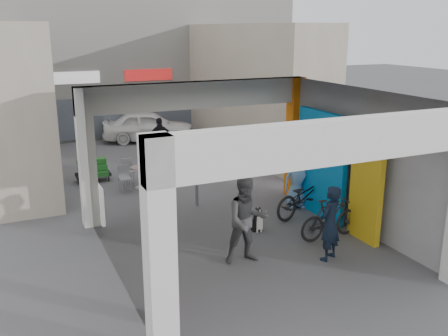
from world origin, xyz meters
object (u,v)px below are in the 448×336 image
man_back_turned (247,220)px  man_with_dog (330,223)px  cafe_set (136,177)px  border_collie (257,221)px  man_crates (160,139)px  produce_stand (93,173)px  bicycle_rear (330,218)px  man_elderly (297,180)px  bicycle_front (304,196)px  white_van (149,126)px

man_back_turned → man_with_dog: bearing=-12.3°
cafe_set → border_collie: size_ratio=2.12×
border_collie → man_crates: 7.73m
produce_stand → man_back_turned: size_ratio=0.58×
border_collie → bicycle_rear: size_ratio=0.38×
border_collie → man_elderly: bearing=42.0°
cafe_set → bicycle_rear: size_ratio=0.81×
man_with_dog → bicycle_front: size_ratio=0.81×
border_collie → bicycle_rear: bearing=-27.4°
produce_stand → man_with_dog: bearing=-88.4°
man_back_turned → bicycle_front: size_ratio=0.92×
produce_stand → man_with_dog: 8.71m
border_collie → man_crates: bearing=102.1°
cafe_set → man_elderly: bearing=-46.2°
man_elderly → bicycle_front: man_elderly is taller
cafe_set → border_collie: bearing=-69.6°
bicycle_rear → cafe_set: bearing=26.2°
man_elderly → white_van: (-1.39, 9.89, -0.11)m
man_elderly → produce_stand: bearing=147.2°
man_crates → bicycle_front: bearing=104.7°
border_collie → man_elderly: (1.81, 1.06, 0.53)m
bicycle_rear → bicycle_front: bearing=-11.9°
border_collie → man_elderly: 2.16m
produce_stand → white_van: bearing=33.5°
man_crates → bicycle_rear: size_ratio=0.96×
bicycle_rear → man_back_turned: bearing=94.9°
bicycle_front → white_van: size_ratio=0.52×
produce_stand → border_collie: produce_stand is taller
border_collie → bicycle_rear: bicycle_rear is taller
border_collie → man_back_turned: size_ratio=0.34×
border_collie → man_with_dog: 2.20m
border_collie → man_with_dog: size_ratio=0.39×
produce_stand → man_elderly: size_ratio=0.70×
cafe_set → man_crates: man_crates is taller
white_van → bicycle_rear: bearing=-157.8°
produce_stand → man_back_turned: man_back_turned is taller
cafe_set → man_crates: 3.42m
cafe_set → man_with_dog: (2.46, -6.83, 0.54)m
produce_stand → man_with_dog: (3.60, -7.91, 0.54)m
produce_stand → man_elderly: man_elderly is taller
man_elderly → man_with_dog: bearing=-97.5°
border_collie → man_crates: (-0.05, 7.72, 0.55)m
border_collie → white_van: 10.96m
bicycle_front → white_van: 10.59m
man_back_turned → white_van: 12.42m
man_back_turned → bicycle_front: (2.64, 1.82, -0.41)m
bicycle_front → man_elderly: bearing=-30.5°
produce_stand → man_crates: 3.44m
man_with_dog → white_van: (-0.25, 12.97, -0.15)m
bicycle_front → bicycle_rear: (-0.27, -1.54, -0.04)m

